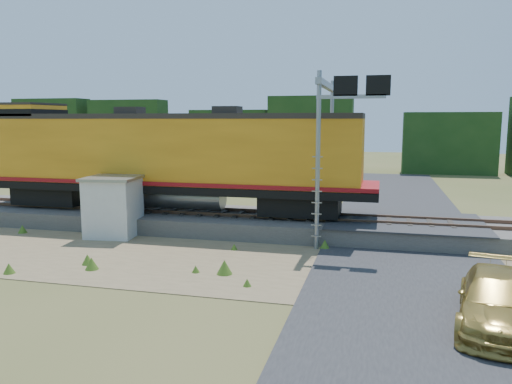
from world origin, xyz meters
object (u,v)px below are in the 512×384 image
(shed, at_px, (113,206))
(signal_gantry, at_px, (333,118))
(locomotive, at_px, (163,156))
(car, at_px, (499,301))

(shed, relative_size, signal_gantry, 0.38)
(locomotive, distance_m, car, 17.20)
(shed, distance_m, car, 16.83)
(locomotive, height_order, car, locomotive)
(signal_gantry, bearing_deg, shed, -168.56)
(locomotive, height_order, shed, locomotive)
(signal_gantry, bearing_deg, car, -59.33)
(car, bearing_deg, shed, 166.31)
(car, bearing_deg, signal_gantry, 131.37)
(locomotive, xyz_separation_m, signal_gantry, (8.62, -0.68, 1.94))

